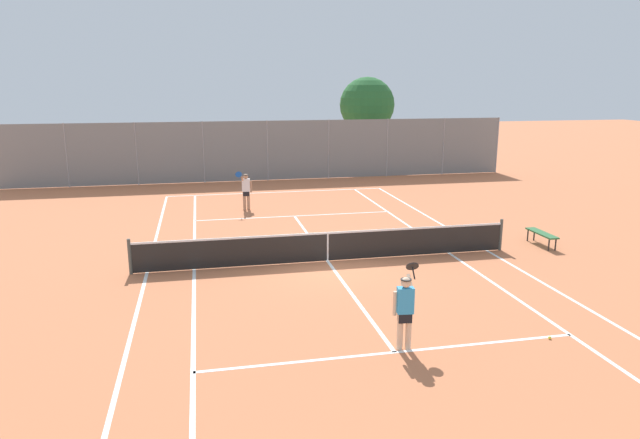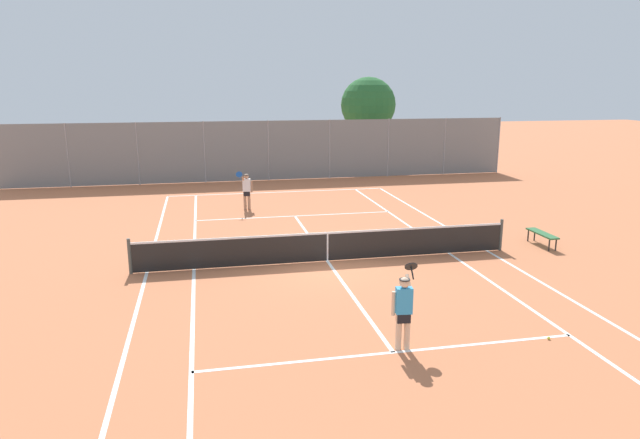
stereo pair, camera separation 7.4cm
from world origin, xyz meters
name	(u,v)px [view 1 (the left image)]	position (x,y,z in m)	size (l,w,h in m)	color
ground_plane	(328,261)	(0.00, 0.00, 0.00)	(120.00, 120.00, 0.00)	#C67047
court_line_markings	(328,261)	(0.00, 0.00, 0.00)	(11.10, 23.90, 0.01)	white
tennis_net	(328,246)	(0.00, 0.00, 0.51)	(12.00, 0.10, 1.07)	#474C47
player_near_side	(405,308)	(0.24, -6.27, 0.93)	(0.73, 0.72, 1.77)	beige
player_far_left	(246,189)	(-1.87, 8.09, 0.93)	(0.75, 0.72, 1.77)	tan
loose_tennis_ball_0	(409,325)	(0.76, -5.22, 0.03)	(0.07, 0.07, 0.07)	#D1DB33
loose_tennis_ball_1	(550,338)	(3.55, -6.50, 0.03)	(0.07, 0.07, 0.07)	#D1DB33
loose_tennis_ball_2	(245,246)	(-2.43, 2.13, 0.03)	(0.07, 0.07, 0.07)	#D1DB33
courtside_bench	(542,234)	(7.63, 0.21, 0.41)	(0.36, 1.50, 0.47)	#2D6638
back_fence	(267,151)	(0.00, 15.71, 1.71)	(28.79, 0.08, 3.42)	gray
tree_behind_left	(368,106)	(6.99, 19.26, 4.03)	(3.53, 3.53, 5.87)	brown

